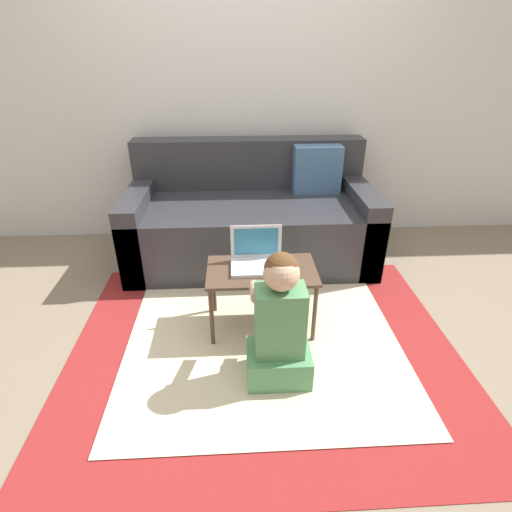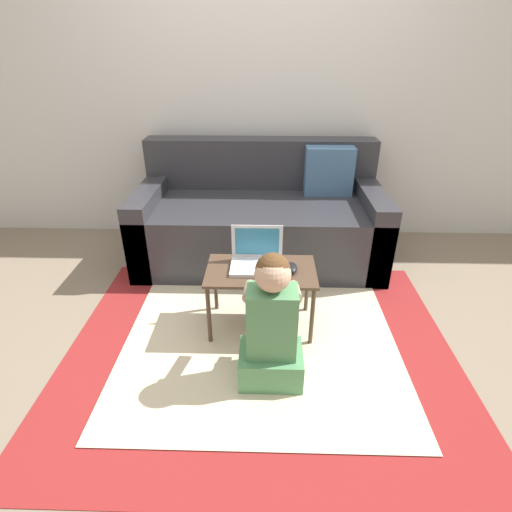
{
  "view_description": "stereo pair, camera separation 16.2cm",
  "coord_description": "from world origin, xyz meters",
  "px_view_note": "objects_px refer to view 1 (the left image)",
  "views": [
    {
      "loc": [
        -0.08,
        -1.84,
        1.51
      ],
      "look_at": [
        0.03,
        0.13,
        0.45
      ],
      "focal_mm": 28.0,
      "sensor_mm": 36.0,
      "label": 1
    },
    {
      "loc": [
        0.08,
        -1.84,
        1.51
      ],
      "look_at": [
        0.03,
        0.13,
        0.45
      ],
      "focal_mm": 28.0,
      "sensor_mm": 36.0,
      "label": 2
    }
  ],
  "objects_px": {
    "couch": "(252,219)",
    "laptop_desk": "(262,277)",
    "computer_mouse": "(292,266)",
    "person_seated": "(280,326)",
    "laptop": "(257,260)"
  },
  "relations": [
    {
      "from": "couch",
      "to": "person_seated",
      "type": "bearing_deg",
      "value": -86.89
    },
    {
      "from": "couch",
      "to": "laptop",
      "type": "height_order",
      "value": "couch"
    },
    {
      "from": "couch",
      "to": "person_seated",
      "type": "relative_size",
      "value": 2.54
    },
    {
      "from": "computer_mouse",
      "to": "laptop",
      "type": "bearing_deg",
      "value": 166.5
    },
    {
      "from": "laptop_desk",
      "to": "computer_mouse",
      "type": "distance_m",
      "value": 0.18
    },
    {
      "from": "laptop_desk",
      "to": "person_seated",
      "type": "height_order",
      "value": "person_seated"
    },
    {
      "from": "couch",
      "to": "laptop_desk",
      "type": "height_order",
      "value": "couch"
    },
    {
      "from": "laptop_desk",
      "to": "person_seated",
      "type": "xyz_separation_m",
      "value": [
        0.06,
        -0.41,
        -0.02
      ]
    },
    {
      "from": "computer_mouse",
      "to": "person_seated",
      "type": "bearing_deg",
      "value": -105.51
    },
    {
      "from": "laptop",
      "to": "computer_mouse",
      "type": "distance_m",
      "value": 0.2
    },
    {
      "from": "laptop_desk",
      "to": "computer_mouse",
      "type": "relative_size",
      "value": 5.51
    },
    {
      "from": "couch",
      "to": "laptop_desk",
      "type": "distance_m",
      "value": 0.92
    },
    {
      "from": "computer_mouse",
      "to": "person_seated",
      "type": "distance_m",
      "value": 0.43
    },
    {
      "from": "laptop",
      "to": "laptop_desk",
      "type": "bearing_deg",
      "value": -56.95
    },
    {
      "from": "couch",
      "to": "laptop_desk",
      "type": "bearing_deg",
      "value": -89.04
    }
  ]
}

